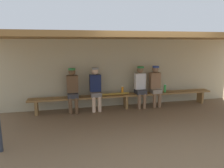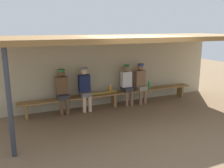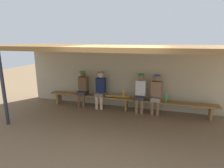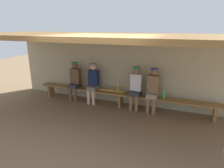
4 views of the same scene
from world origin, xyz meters
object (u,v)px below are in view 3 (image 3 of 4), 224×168
object	(u,v)px
player_in_red	(100,88)
player_with_sunglasses	(156,92)
bench	(126,100)
water_bottle_blue	(124,94)
player_leftmost	(140,91)
player_rightmost	(83,87)
water_bottle_clear	(166,98)
support_post	(3,89)
baseball_bat	(117,96)

from	to	relation	value
player_in_red	player_with_sunglasses	world-z (taller)	same
bench	player_with_sunglasses	size ratio (longest dim) A/B	4.46
water_bottle_blue	player_leftmost	bearing A→B (deg)	-2.86
player_rightmost	water_bottle_blue	distance (m)	1.58
player_in_red	bench	bearing A→B (deg)	-0.21
water_bottle_blue	water_bottle_clear	bearing A→B (deg)	-2.14
player_in_red	water_bottle_blue	xyz separation A→B (m)	(0.87, 0.03, -0.16)
support_post	bench	bearing A→B (deg)	33.39
player_rightmost	bench	bearing A→B (deg)	-0.12
player_with_sunglasses	water_bottle_blue	distance (m)	1.13
water_bottle_clear	baseball_bat	xyz separation A→B (m)	(-1.70, 0.02, -0.10)
bench	player_rightmost	xyz separation A→B (m)	(-1.68, 0.00, 0.36)
baseball_bat	player_rightmost	bearing A→B (deg)	176.22
player_rightmost	water_bottle_blue	world-z (taller)	player_rightmost
player_leftmost	player_in_red	size ratio (longest dim) A/B	1.00
player_with_sunglasses	water_bottle_clear	bearing A→B (deg)	-4.19
player_with_sunglasses	water_bottle_blue	bearing A→B (deg)	178.48
player_leftmost	water_bottle_blue	bearing A→B (deg)	177.14
player_rightmost	water_bottle_blue	size ratio (longest dim) A/B	4.93
water_bottle_blue	water_bottle_clear	size ratio (longest dim) A/B	0.97
player_rightmost	player_in_red	xyz separation A→B (m)	(0.70, 0.00, 0.00)
player_in_red	water_bottle_blue	distance (m)	0.89
player_rightmost	player_with_sunglasses	bearing A→B (deg)	0.00
support_post	player_leftmost	distance (m)	4.25
bench	player_leftmost	size ratio (longest dim) A/B	4.46
bench	player_leftmost	xyz separation A→B (m)	(0.49, 0.00, 0.36)
player_leftmost	player_with_sunglasses	world-z (taller)	same
player_leftmost	player_with_sunglasses	size ratio (longest dim) A/B	1.00
bench	water_bottle_clear	bearing A→B (deg)	-0.90
player_leftmost	water_bottle_clear	xyz separation A→B (m)	(0.87, -0.02, -0.15)
bench	player_in_red	bearing A→B (deg)	179.79
water_bottle_blue	baseball_bat	bearing A→B (deg)	-171.94
bench	water_bottle_clear	distance (m)	1.37
water_bottle_blue	baseball_bat	distance (m)	0.26
support_post	water_bottle_clear	size ratio (longest dim) A/B	7.84
player_with_sunglasses	baseball_bat	size ratio (longest dim) A/B	1.52
support_post	player_in_red	distance (m)	3.07
support_post	baseball_bat	distance (m)	3.59
bench	water_bottle_blue	size ratio (longest dim) A/B	21.98
player_leftmost	baseball_bat	size ratio (longest dim) A/B	1.52
player_in_red	support_post	bearing A→B (deg)	-136.39
player_in_red	water_bottle_clear	distance (m)	2.34
bench	player_rightmost	world-z (taller)	player_rightmost
bench	player_leftmost	distance (m)	0.61
player_rightmost	water_bottle_clear	distance (m)	3.04
water_bottle_clear	support_post	bearing A→B (deg)	-155.41
support_post	baseball_bat	world-z (taller)	support_post
player_rightmost	player_with_sunglasses	world-z (taller)	same
baseball_bat	water_bottle_blue	bearing A→B (deg)	4.43
bench	player_leftmost	world-z (taller)	player_leftmost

